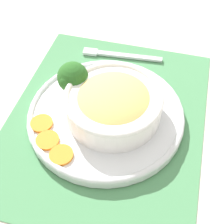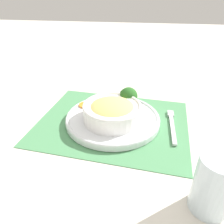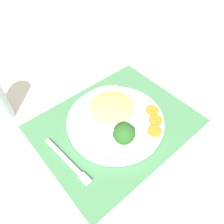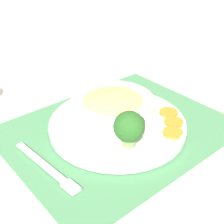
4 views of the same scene
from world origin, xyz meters
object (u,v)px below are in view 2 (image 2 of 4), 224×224
at_px(bowl, 113,111).
at_px(fork, 172,123).
at_px(water_glass, 213,187).
at_px(broccoli_floret, 128,97).

relative_size(bowl, fork, 0.98).
height_order(bowl, water_glass, water_glass).
bearing_deg(broccoli_floret, fork, -22.09).
distance_m(bowl, water_glass, 0.35).
bearing_deg(broccoli_floret, bowl, -115.43).
bearing_deg(bowl, water_glass, -49.21).
distance_m(water_glass, fork, 0.30).
distance_m(bowl, fork, 0.19).
bearing_deg(fork, broccoli_floret, 158.86).
bearing_deg(bowl, broccoli_floret, 64.57).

